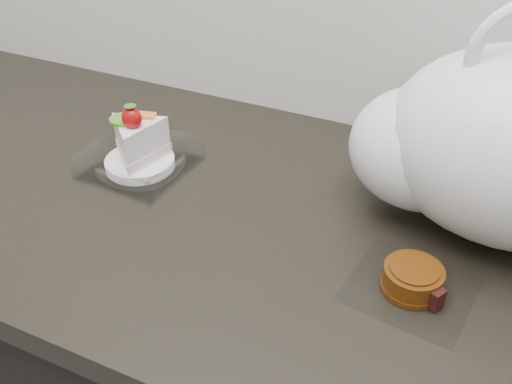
# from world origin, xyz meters

# --- Properties ---
(cake_tray) EXTENTS (0.16, 0.16, 0.12)m
(cake_tray) POSITION_xyz_m (-0.20, 1.71, 0.93)
(cake_tray) COLOR white
(cake_tray) RESTS_ON counter
(mooncake_wrap) EXTENTS (0.16, 0.16, 0.04)m
(mooncake_wrap) POSITION_xyz_m (0.26, 1.62, 0.91)
(mooncake_wrap) COLOR white
(mooncake_wrap) RESTS_ON counter
(plastic_bag) EXTENTS (0.44, 0.35, 0.32)m
(plastic_bag) POSITION_xyz_m (0.32, 1.79, 1.03)
(plastic_bag) COLOR white
(plastic_bag) RESTS_ON counter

